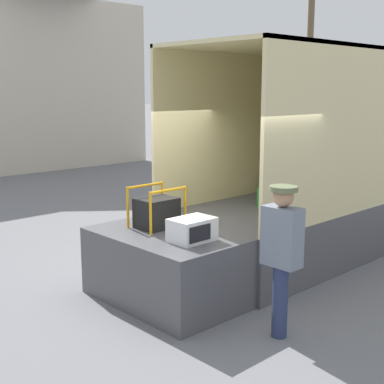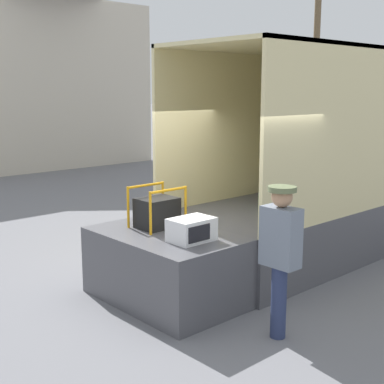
# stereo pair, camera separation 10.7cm
# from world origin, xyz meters

# --- Properties ---
(ground_plane) EXTENTS (160.00, 160.00, 0.00)m
(ground_plane) POSITION_xyz_m (0.00, 0.00, 0.00)
(ground_plane) COLOR slate
(box_truck) EXTENTS (6.45, 2.20, 3.49)m
(box_truck) POSITION_xyz_m (3.74, 0.00, 1.03)
(box_truck) COLOR navy
(box_truck) RESTS_ON ground
(tailgate_deck) EXTENTS (1.34, 2.09, 0.94)m
(tailgate_deck) POSITION_xyz_m (-0.67, 0.00, 0.47)
(tailgate_deck) COLOR #4C4C51
(tailgate_deck) RESTS_ON ground
(microwave) EXTENTS (0.55, 0.41, 0.30)m
(microwave) POSITION_xyz_m (-0.66, -0.51, 1.09)
(microwave) COLOR white
(microwave) RESTS_ON tailgate_deck
(portable_generator) EXTENTS (0.65, 0.53, 0.58)m
(portable_generator) POSITION_xyz_m (-0.53, 0.32, 1.16)
(portable_generator) COLOR black
(portable_generator) RESTS_ON tailgate_deck
(worker_person) EXTENTS (0.32, 0.44, 1.78)m
(worker_person) POSITION_xyz_m (-0.42, -1.74, 1.10)
(worker_person) COLOR navy
(worker_person) RESTS_ON ground
(house_backdrop) EXTENTS (8.81, 7.21, 8.10)m
(house_backdrop) POSITION_xyz_m (4.08, 15.17, 4.13)
(house_backdrop) COLOR beige
(house_backdrop) RESTS_ON ground
(utility_pole) EXTENTS (1.80, 0.28, 9.08)m
(utility_pole) POSITION_xyz_m (14.95, 8.64, 4.70)
(utility_pole) COLOR brown
(utility_pole) RESTS_ON ground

